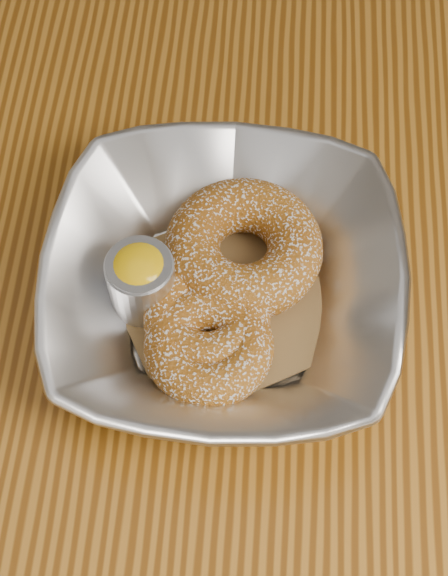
# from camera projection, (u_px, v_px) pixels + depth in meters

# --- Properties ---
(ground_plane) EXTENTS (4.00, 4.00, 0.00)m
(ground_plane) POSITION_uv_depth(u_px,v_px,m) (278.00, 514.00, 1.33)
(ground_plane) COLOR #565659
(ground_plane) RESTS_ON ground
(table) EXTENTS (1.20, 0.80, 0.75)m
(table) POSITION_uv_depth(u_px,v_px,m) (318.00, 314.00, 0.76)
(table) COLOR brown
(table) RESTS_ON ground_plane
(serving_bowl) EXTENTS (0.25, 0.25, 0.06)m
(serving_bowl) POSITION_uv_depth(u_px,v_px,m) (224.00, 287.00, 0.62)
(serving_bowl) COLOR silver
(serving_bowl) RESTS_ON table
(parchment) EXTENTS (0.20, 0.20, 0.00)m
(parchment) POSITION_uv_depth(u_px,v_px,m) (224.00, 302.00, 0.64)
(parchment) COLOR olive
(parchment) RESTS_ON table
(donut_back) EXTENTS (0.15, 0.15, 0.04)m
(donut_back) POSITION_uv_depth(u_px,v_px,m) (244.00, 248.00, 0.64)
(donut_back) COLOR #8E5013
(donut_back) RESTS_ON parchment
(donut_front) EXTENTS (0.09, 0.09, 0.03)m
(donut_front) POSITION_uv_depth(u_px,v_px,m) (209.00, 346.00, 0.61)
(donut_front) COLOR #8E5013
(donut_front) RESTS_ON parchment
(donut_extra) EXTENTS (0.10, 0.10, 0.03)m
(donut_extra) POSITION_uv_depth(u_px,v_px,m) (207.00, 317.00, 0.62)
(donut_extra) COLOR #8E5013
(donut_extra) RESTS_ON parchment
(ramekin) EXTENTS (0.05, 0.05, 0.06)m
(ramekin) POSITION_uv_depth(u_px,v_px,m) (141.00, 279.00, 0.62)
(ramekin) COLOR silver
(ramekin) RESTS_ON table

